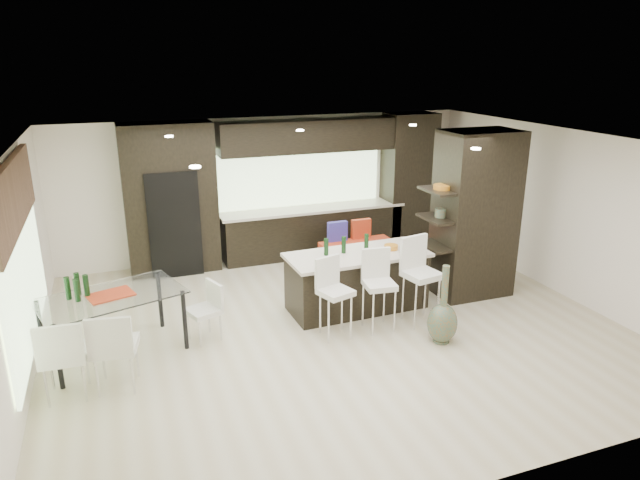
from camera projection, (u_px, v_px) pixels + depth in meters
name	position (u px, v px, depth m)	size (l,w,h in m)	color
ground	(334.00, 326.00, 8.40)	(8.00, 8.00, 0.00)	#C5B897
back_wall	(268.00, 187.00, 11.10)	(8.00, 0.02, 2.70)	white
left_wall	(17.00, 275.00, 6.66)	(0.02, 7.00, 2.70)	white
right_wall	(562.00, 213.00, 9.30)	(0.02, 7.00, 2.70)	white
ceiling	(336.00, 142.00, 7.56)	(8.00, 7.00, 0.02)	white
window_left	(23.00, 269.00, 6.85)	(0.04, 3.20, 1.90)	#B2D199
window_back	(298.00, 175.00, 11.20)	(3.40, 0.04, 1.20)	#B2D199
stone_accent	(13.00, 196.00, 6.58)	(0.08, 3.00, 0.80)	brown
ceiling_spots	(329.00, 141.00, 7.79)	(4.00, 3.00, 0.02)	white
back_cabinetry	(298.00, 189.00, 10.97)	(6.80, 0.68, 2.70)	black
refrigerator	(173.00, 221.00, 10.25)	(0.90, 0.68, 1.90)	black
partition_column	(475.00, 214.00, 9.19)	(1.20, 0.80, 2.70)	black
kitchen_island	(357.00, 281.00, 8.86)	(2.18, 0.94, 0.91)	black
stool_left	(336.00, 306.00, 7.95)	(0.41, 0.41, 0.93)	silver
stool_mid	(379.00, 299.00, 8.16)	(0.42, 0.42, 0.96)	silver
stool_right	(421.00, 290.00, 8.35)	(0.46, 0.46, 1.05)	silver
bench	(357.00, 256.00, 10.55)	(1.38, 0.53, 0.53)	black
floor_vase	(444.00, 304.00, 7.76)	(0.41, 0.41, 1.13)	#4A533C
dining_table	(114.00, 325.00, 7.48)	(1.76, 0.99, 0.85)	white
chair_near	(116.00, 352.00, 6.73)	(0.51, 0.51, 0.94)	silver
chair_far	(65.00, 360.00, 6.55)	(0.50, 0.50, 0.93)	silver
chair_end	(204.00, 315.00, 7.88)	(0.41, 0.41, 0.76)	silver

